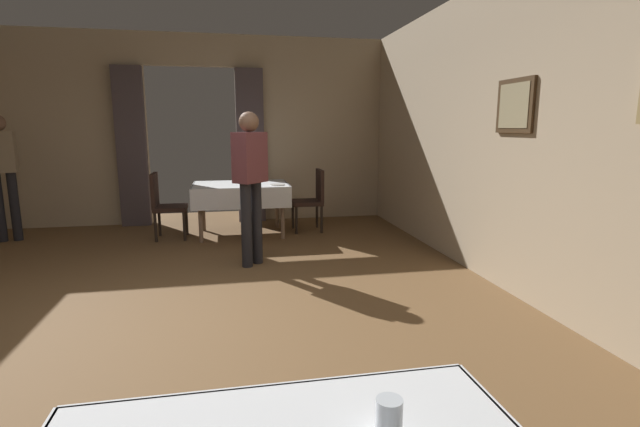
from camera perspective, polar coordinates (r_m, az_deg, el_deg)
ground at (r=4.04m, az=-18.65°, el=-12.65°), size 10.08×10.08×0.00m
wall_right at (r=4.53m, az=24.85°, el=8.94°), size 0.16×8.40×3.00m
wall_back at (r=7.89m, az=-15.41°, el=9.88°), size 6.40×0.27×3.00m
dining_table_mid at (r=6.81m, az=-9.70°, el=2.81°), size 1.36×0.98×0.75m
chair_mid_right at (r=7.01m, az=-0.96°, el=2.04°), size 0.44×0.44×0.93m
chair_mid_left at (r=6.85m, az=-18.58°, el=1.28°), size 0.45×0.44×0.93m
glass_near_b at (r=1.34m, az=8.46°, el=-23.57°), size 0.07×0.07×0.11m
flower_vase_mid at (r=7.08m, az=-9.30°, el=4.71°), size 0.07×0.07×0.18m
plate_mid_b at (r=6.57m, az=-5.23°, el=3.54°), size 0.20×0.20×0.01m
person_waiter_by_doorway at (r=5.22m, az=-8.55°, el=4.61°), size 0.41×0.41×1.72m
person_diner_standing_aside at (r=7.62m, az=-34.45°, el=4.73°), size 0.40×0.29×1.72m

